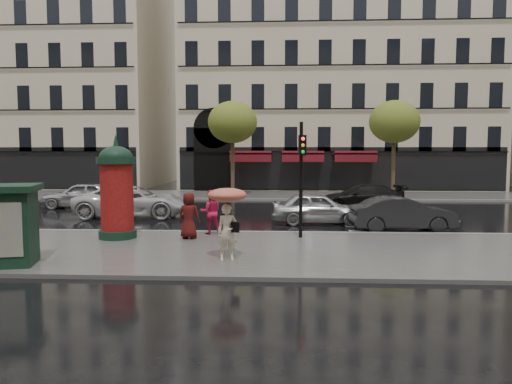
# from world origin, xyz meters

# --- Properties ---
(ground) EXTENTS (160.00, 160.00, 0.00)m
(ground) POSITION_xyz_m (0.00, 0.00, 0.00)
(ground) COLOR black
(ground) RESTS_ON ground
(near_sidewalk) EXTENTS (90.00, 7.00, 0.12)m
(near_sidewalk) POSITION_xyz_m (0.00, -0.50, 0.06)
(near_sidewalk) COLOR #474744
(near_sidewalk) RESTS_ON ground
(far_sidewalk) EXTENTS (90.00, 6.00, 0.12)m
(far_sidewalk) POSITION_xyz_m (0.00, 19.00, 0.06)
(far_sidewalk) COLOR #474744
(far_sidewalk) RESTS_ON ground
(near_kerb) EXTENTS (90.00, 0.25, 0.14)m
(near_kerb) POSITION_xyz_m (0.00, 3.00, 0.07)
(near_kerb) COLOR slate
(near_kerb) RESTS_ON ground
(far_kerb) EXTENTS (90.00, 0.25, 0.14)m
(far_kerb) POSITION_xyz_m (0.00, 16.00, 0.07)
(far_kerb) COLOR slate
(far_kerb) RESTS_ON ground
(zebra_crossing) EXTENTS (3.60, 11.75, 0.01)m
(zebra_crossing) POSITION_xyz_m (6.00, 9.60, 0.01)
(zebra_crossing) COLOR silver
(zebra_crossing) RESTS_ON ground
(bldg_far_corner) EXTENTS (26.00, 14.00, 22.90)m
(bldg_far_corner) POSITION_xyz_m (6.00, 30.00, 11.31)
(bldg_far_corner) COLOR #B7A88C
(bldg_far_corner) RESTS_ON ground
(bldg_far_left) EXTENTS (24.00, 14.00, 22.90)m
(bldg_far_left) POSITION_xyz_m (-22.00, 30.00, 11.31)
(bldg_far_left) COLOR #B7A88C
(bldg_far_left) RESTS_ON ground
(tree_far_left) EXTENTS (3.40, 3.40, 6.64)m
(tree_far_left) POSITION_xyz_m (-2.00, 18.00, 5.17)
(tree_far_left) COLOR #38281C
(tree_far_left) RESTS_ON ground
(tree_far_right) EXTENTS (3.40, 3.40, 6.64)m
(tree_far_right) POSITION_xyz_m (9.00, 18.00, 5.17)
(tree_far_right) COLOR #38281C
(tree_far_right) RESTS_ON ground
(woman_umbrella) EXTENTS (1.14, 1.14, 2.20)m
(woman_umbrella) POSITION_xyz_m (-0.15, -2.08, 1.57)
(woman_umbrella) COLOR beige
(woman_umbrella) RESTS_ON near_sidewalk
(woman_red) EXTENTS (0.93, 0.79, 1.69)m
(woman_red) POSITION_xyz_m (-1.29, 2.40, 0.96)
(woman_red) COLOR #BA1640
(woman_red) RESTS_ON near_sidewalk
(man_burgundy) EXTENTS (0.91, 0.68, 1.68)m
(man_burgundy) POSITION_xyz_m (-1.93, 1.34, 0.96)
(man_burgundy) COLOR #430E0D
(man_burgundy) RESTS_ON near_sidewalk
(morris_column) EXTENTS (1.41, 1.41, 3.79)m
(morris_column) POSITION_xyz_m (-4.57, 1.35, 1.94)
(morris_column) COLOR black
(morris_column) RESTS_ON near_sidewalk
(traffic_light) EXTENTS (0.29, 0.41, 4.22)m
(traffic_light) POSITION_xyz_m (2.14, 1.72, 2.68)
(traffic_light) COLOR black
(traffic_light) RESTS_ON near_sidewalk
(newsstand) EXTENTS (2.21, 1.99, 2.25)m
(newsstand) POSITION_xyz_m (-6.33, -3.00, 1.28)
(newsstand) COLOR black
(newsstand) RESTS_ON near_sidewalk
(car_silver) EXTENTS (4.18, 1.69, 1.42)m
(car_silver) POSITION_xyz_m (3.06, 5.99, 0.71)
(car_silver) COLOR #B9B9BE
(car_silver) RESTS_ON ground
(car_darkgrey) EXTENTS (4.40, 1.88, 1.41)m
(car_darkgrey) POSITION_xyz_m (6.39, 4.20, 0.71)
(car_darkgrey) COLOR black
(car_darkgrey) RESTS_ON ground
(car_white) EXTENTS (5.77, 2.97, 1.56)m
(car_white) POSITION_xyz_m (-5.93, 7.68, 0.78)
(car_white) COLOR beige
(car_white) RESTS_ON ground
(car_black) EXTENTS (4.95, 2.41, 1.39)m
(car_black) POSITION_xyz_m (5.84, 11.52, 0.69)
(car_black) COLOR black
(car_black) RESTS_ON ground
(car_far_silver) EXTENTS (4.53, 2.26, 1.48)m
(car_far_silver) POSITION_xyz_m (-10.02, 11.34, 0.74)
(car_far_silver) COLOR #ABACB0
(car_far_silver) RESTS_ON ground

